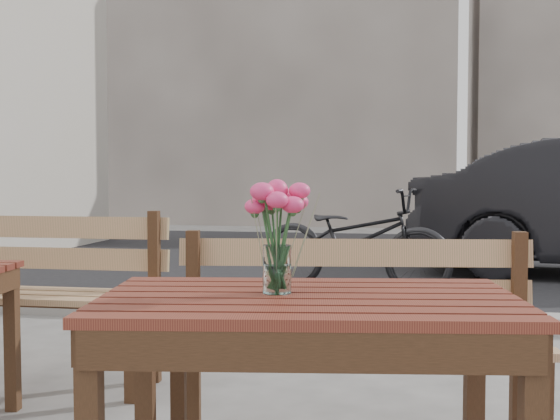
{
  "coord_description": "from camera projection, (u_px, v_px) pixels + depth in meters",
  "views": [
    {
      "loc": [
        0.09,
        -2.24,
        1.14
      ],
      "look_at": [
        -0.31,
        -0.09,
        1.02
      ],
      "focal_mm": 45.0,
      "sensor_mm": 36.0,
      "label": 1
    }
  ],
  "objects": [
    {
      "name": "street",
      "position": [
        401.0,
        281.0,
        7.24
      ],
      "size": [
        30.0,
        8.12,
        0.12
      ],
      "color": "black",
      "rests_on": "ground"
    },
    {
      "name": "backdrop_buildings",
      "position": [
        416.0,
        67.0,
        16.19
      ],
      "size": [
        15.5,
        4.0,
        8.0
      ],
      "color": "slate",
      "rests_on": "ground"
    },
    {
      "name": "main_table",
      "position": [
        308.0,
        337.0,
        2.12
      ],
      "size": [
        1.34,
        0.9,
        0.77
      ],
      "rotation": [
        0.0,
        0.0,
        0.15
      ],
      "color": "#561E16",
      "rests_on": "ground"
    },
    {
      "name": "main_bench",
      "position": [
        355.0,
        316.0,
        2.85
      ],
      "size": [
        1.53,
        0.64,
        0.92
      ],
      "rotation": [
        0.0,
        0.0,
        0.14
      ],
      "color": "#9B7D50",
      "rests_on": "ground"
    },
    {
      "name": "main_vase",
      "position": [
        277.0,
        223.0,
        2.14
      ],
      "size": [
        0.19,
        0.19,
        0.35
      ],
      "color": "white",
      "rests_on": "main_table"
    },
    {
      "name": "second_bench",
      "position": [
        26.0,
        275.0,
        3.84
      ],
      "size": [
        1.55,
        0.49,
        0.96
      ],
      "rotation": [
        0.0,
        0.0,
        0.02
      ],
      "color": "#9B7D50",
      "rests_on": "ground"
    },
    {
      "name": "bicycle",
      "position": [
        354.0,
        240.0,
        6.74
      ],
      "size": [
        2.01,
        1.09,
        1.0
      ],
      "primitive_type": "imported",
      "rotation": [
        0.0,
        0.0,
        1.34
      ],
      "color": "black",
      "rests_on": "ground"
    }
  ]
}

